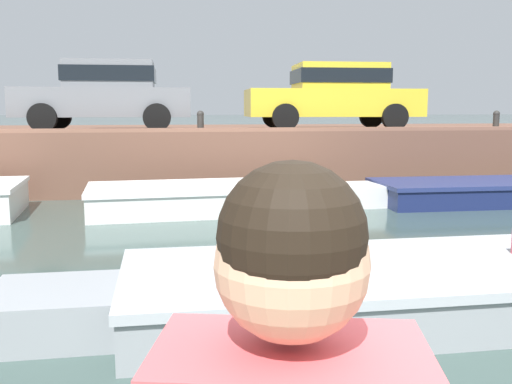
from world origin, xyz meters
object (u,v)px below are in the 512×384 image
at_px(car_left_inner_grey, 107,93).
at_px(mooring_bollard_east, 496,119).
at_px(boat_moored_east_navy, 509,191).
at_px(mooring_bollard_mid, 200,120).
at_px(motorboat_passing, 397,287).
at_px(car_centre_yellow, 334,94).
at_px(boat_moored_central_white, 228,197).

bearing_deg(car_left_inner_grey, mooring_bollard_east, -7.52).
bearing_deg(mooring_bollard_east, boat_moored_east_navy, -112.80).
bearing_deg(car_left_inner_grey, mooring_bollard_mid, -29.88).
bearing_deg(mooring_bollard_east, motorboat_passing, -126.18).
relative_size(car_left_inner_grey, car_centre_yellow, 0.92).
xyz_separation_m(car_left_inner_grey, mooring_bollard_east, (8.86, -1.17, -0.61)).
relative_size(motorboat_passing, mooring_bollard_east, 14.88).
height_order(car_left_inner_grey, mooring_bollard_east, car_left_inner_grey).
distance_m(motorboat_passing, car_left_inner_grey, 9.52).
bearing_deg(mooring_bollard_mid, mooring_bollard_east, 0.00).
xyz_separation_m(motorboat_passing, mooring_bollard_mid, (-1.33, 7.51, 1.38)).
bearing_deg(motorboat_passing, boat_moored_central_white, 99.66).
bearing_deg(mooring_bollard_mid, car_centre_yellow, 19.55).
height_order(mooring_bollard_mid, mooring_bollard_east, same).
xyz_separation_m(motorboat_passing, mooring_bollard_east, (5.50, 7.51, 1.38)).
distance_m(boat_moored_central_white, mooring_bollard_mid, 2.41).
distance_m(boat_moored_east_navy, car_centre_yellow, 4.57).
bearing_deg(boat_moored_east_navy, car_left_inner_grey, 159.15).
relative_size(motorboat_passing, car_left_inner_grey, 1.73).
relative_size(boat_moored_east_navy, mooring_bollard_mid, 13.21).
xyz_separation_m(boat_moored_central_white, motorboat_passing, (0.95, -5.56, -0.01)).
bearing_deg(motorboat_passing, car_left_inner_grey, 111.17).
relative_size(motorboat_passing, car_centre_yellow, 1.59).
relative_size(car_left_inner_grey, mooring_bollard_east, 8.62).
height_order(boat_moored_east_navy, motorboat_passing, motorboat_passing).
distance_m(boat_moored_east_navy, mooring_bollard_mid, 6.47).
relative_size(boat_moored_east_navy, car_centre_yellow, 1.41).
distance_m(car_left_inner_grey, mooring_bollard_mid, 2.42).
relative_size(boat_moored_central_white, motorboat_passing, 0.84).
relative_size(motorboat_passing, mooring_bollard_mid, 14.88).
bearing_deg(car_centre_yellow, car_left_inner_grey, 179.98).
height_order(boat_moored_central_white, mooring_bollard_east, mooring_bollard_east).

